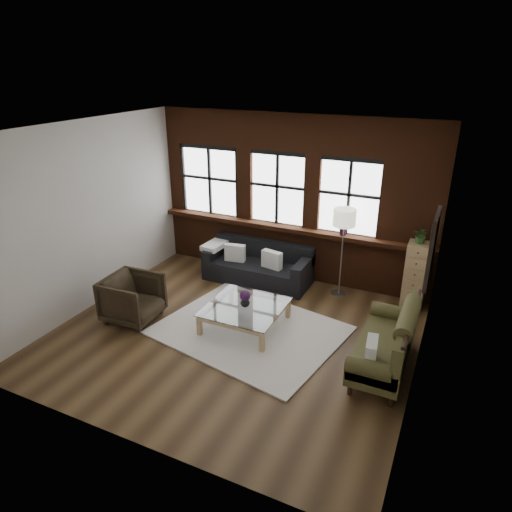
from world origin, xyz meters
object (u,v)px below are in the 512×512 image
at_px(vintage_settee, 384,339).
at_px(drawer_chest, 415,275).
at_px(dark_sofa, 258,264).
at_px(floor_lamp, 342,249).
at_px(vase, 245,302).
at_px(coffee_table, 245,317).
at_px(armchair, 133,298).

xyz_separation_m(vintage_settee, drawer_chest, (0.14, 2.03, 0.13)).
bearing_deg(drawer_chest, vintage_settee, -94.08).
distance_m(dark_sofa, floor_lamp, 1.71).
distance_m(drawer_chest, floor_lamp, 1.34).
xyz_separation_m(vase, floor_lamp, (1.08, 1.78, 0.44)).
xyz_separation_m(dark_sofa, floor_lamp, (1.62, 0.14, 0.53)).
bearing_deg(dark_sofa, drawer_chest, 4.93).
xyz_separation_m(dark_sofa, coffee_table, (0.54, -1.64, -0.18)).
relative_size(armchair, vase, 5.47).
xyz_separation_m(dark_sofa, vintage_settee, (2.77, -1.78, 0.10)).
relative_size(dark_sofa, vase, 13.25).
bearing_deg(armchair, floor_lamp, -54.09).
relative_size(vintage_settee, floor_lamp, 0.97).
bearing_deg(vintage_settee, vase, 176.51).
bearing_deg(dark_sofa, coffee_table, -71.90).
bearing_deg(coffee_table, dark_sofa, 108.10).
bearing_deg(drawer_chest, coffee_table, -141.55).
bearing_deg(armchair, vintage_settee, -87.03).
distance_m(vase, drawer_chest, 3.04).
height_order(vintage_settee, coffee_table, vintage_settee).
bearing_deg(floor_lamp, dark_sofa, -174.94).
xyz_separation_m(dark_sofa, vase, (0.54, -1.64, 0.09)).
distance_m(vintage_settee, drawer_chest, 2.04).
xyz_separation_m(vintage_settee, floor_lamp, (-1.16, 1.92, 0.44)).
relative_size(dark_sofa, coffee_table, 1.72).
height_order(dark_sofa, vase, dark_sofa).
xyz_separation_m(vase, drawer_chest, (2.38, 1.89, 0.13)).
bearing_deg(vintage_settee, coffee_table, 176.51).
distance_m(dark_sofa, armchair, 2.55).
bearing_deg(armchair, coffee_table, -75.89).
bearing_deg(drawer_chest, armchair, -149.75).
height_order(vase, floor_lamp, floor_lamp).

